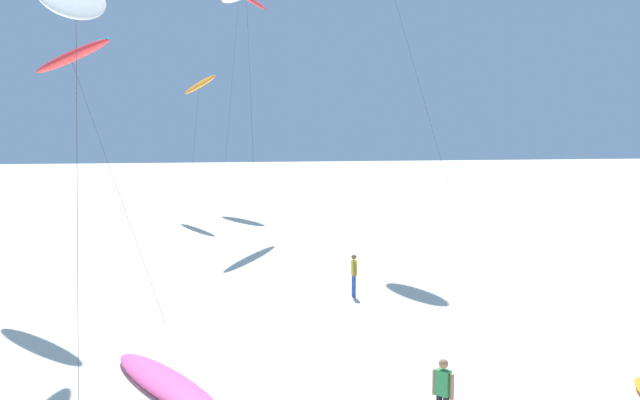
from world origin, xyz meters
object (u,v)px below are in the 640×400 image
object	(u,v)px
flying_kite_2	(199,85)
person_near_left	(354,274)
grounded_kite_1	(166,383)
flying_kite_4	(71,57)
person_foreground_walker	(443,393)

from	to	relation	value
flying_kite_2	person_near_left	world-z (taller)	flying_kite_2
flying_kite_2	grounded_kite_1	bearing A→B (deg)	-92.85
grounded_kite_1	person_near_left	distance (m)	10.75
flying_kite_2	grounded_kite_1	size ratio (longest dim) A/B	2.06
person_near_left	flying_kite_4	bearing A→B (deg)	172.37
flying_kite_4	person_foreground_walker	size ratio (longest dim) A/B	6.03
flying_kite_2	person_near_left	xyz separation A→B (m)	(5.42, -25.30, -9.25)
flying_kite_2	flying_kite_4	size ratio (longest dim) A/B	1.09
flying_kite_4	person_foreground_walker	world-z (taller)	flying_kite_4
person_foreground_walker	person_near_left	distance (m)	11.89
flying_kite_2	person_foreground_walker	distance (m)	38.51
flying_kite_4	person_foreground_walker	bearing A→B (deg)	-54.41
flying_kite_2	grounded_kite_1	world-z (taller)	flying_kite_2
flying_kite_2	flying_kite_4	distance (m)	24.45
flying_kite_2	flying_kite_4	xyz separation A→B (m)	(-5.20, -23.88, -0.81)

